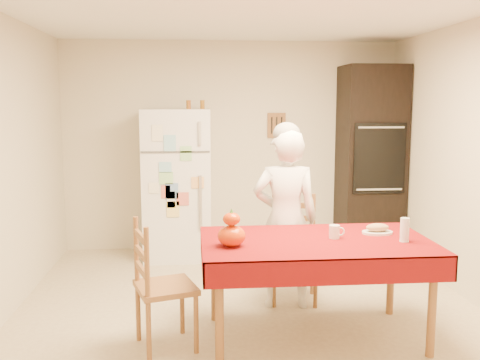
{
  "coord_description": "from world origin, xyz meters",
  "views": [
    {
      "loc": [
        -0.46,
        -4.2,
        1.77
      ],
      "look_at": [
        -0.07,
        0.2,
        1.13
      ],
      "focal_mm": 40.0,
      "sensor_mm": 36.0,
      "label": 1
    }
  ],
  "objects": [
    {
      "name": "floor",
      "position": [
        0.0,
        0.0,
        0.0
      ],
      "size": [
        4.5,
        4.5,
        0.0
      ],
      "primitive_type": "plane",
      "color": "tan",
      "rests_on": "ground"
    },
    {
      "name": "room_shell",
      "position": [
        0.0,
        0.0,
        1.62
      ],
      "size": [
        4.02,
        4.52,
        2.51
      ],
      "color": "beige",
      "rests_on": "ground"
    },
    {
      "name": "refrigerator",
      "position": [
        -0.65,
        1.88,
        0.85
      ],
      "size": [
        0.75,
        0.74,
        1.7
      ],
      "color": "white",
      "rests_on": "floor"
    },
    {
      "name": "oven_cabinet",
      "position": [
        1.63,
        1.93,
        1.1
      ],
      "size": [
        0.7,
        0.62,
        2.2
      ],
      "color": "black",
      "rests_on": "floor"
    },
    {
      "name": "dining_table",
      "position": [
        0.44,
        -0.4,
        0.69
      ],
      "size": [
        1.7,
        1.0,
        0.76
      ],
      "color": "brown",
      "rests_on": "floor"
    },
    {
      "name": "chair_far",
      "position": [
        0.44,
        0.43,
        0.51
      ],
      "size": [
        0.47,
        0.45,
        0.95
      ],
      "rotation": [
        0.0,
        0.0,
        -0.14
      ],
      "color": "brown",
      "rests_on": "floor"
    },
    {
      "name": "chair_left",
      "position": [
        -0.73,
        -0.48,
        0.51
      ],
      "size": [
        0.51,
        0.52,
        0.95
      ],
      "rotation": [
        0.0,
        0.0,
        1.87
      ],
      "color": "brown",
      "rests_on": "floor"
    },
    {
      "name": "seated_woman",
      "position": [
        0.33,
        0.25,
        0.78
      ],
      "size": [
        0.59,
        0.41,
        1.55
      ],
      "primitive_type": "imported",
      "rotation": [
        0.0,
        0.0,
        3.07
      ],
      "color": "white",
      "rests_on": "floor"
    },
    {
      "name": "coffee_mug",
      "position": [
        0.59,
        -0.37,
        0.81
      ],
      "size": [
        0.08,
        0.08,
        0.1
      ],
      "primitive_type": "cylinder",
      "color": "white",
      "rests_on": "dining_table"
    },
    {
      "name": "pumpkin_lower",
      "position": [
        -0.2,
        -0.52,
        0.84
      ],
      "size": [
        0.2,
        0.2,
        0.15
      ],
      "primitive_type": "ellipsoid",
      "color": "#DF3F05",
      "rests_on": "dining_table"
    },
    {
      "name": "pumpkin_upper",
      "position": [
        -0.2,
        -0.52,
        0.96
      ],
      "size": [
        0.12,
        0.12,
        0.09
      ],
      "primitive_type": "ellipsoid",
      "color": "red",
      "rests_on": "pumpkin_lower"
    },
    {
      "name": "wine_glass",
      "position": [
        1.07,
        -0.51,
        0.85
      ],
      "size": [
        0.07,
        0.07,
        0.18
      ],
      "primitive_type": "cylinder",
      "color": "silver",
      "rests_on": "dining_table"
    },
    {
      "name": "bread_plate",
      "position": [
        0.96,
        -0.26,
        0.77
      ],
      "size": [
        0.24,
        0.24,
        0.02
      ],
      "primitive_type": "cylinder",
      "color": "silver",
      "rests_on": "dining_table"
    },
    {
      "name": "bread_loaf",
      "position": [
        0.96,
        -0.26,
        0.81
      ],
      "size": [
        0.18,
        0.1,
        0.06
      ],
      "primitive_type": "ellipsoid",
      "color": "tan",
      "rests_on": "bread_plate"
    },
    {
      "name": "spice_jar_left",
      "position": [
        -0.51,
        1.93,
        1.75
      ],
      "size": [
        0.05,
        0.05,
        0.1
      ],
      "primitive_type": "cylinder",
      "color": "brown",
      "rests_on": "refrigerator"
    },
    {
      "name": "spice_jar_mid",
      "position": [
        -0.51,
        1.93,
        1.75
      ],
      "size": [
        0.05,
        0.05,
        0.1
      ],
      "primitive_type": "cylinder",
      "color": "#994F1B",
      "rests_on": "refrigerator"
    },
    {
      "name": "spice_jar_right",
      "position": [
        -0.35,
        1.93,
        1.75
      ],
      "size": [
        0.05,
        0.05,
        0.1
      ],
      "primitive_type": "cylinder",
      "color": "brown",
      "rests_on": "refrigerator"
    }
  ]
}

